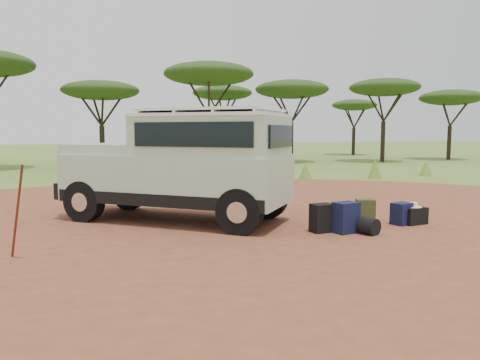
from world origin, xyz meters
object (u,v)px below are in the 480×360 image
object	(u,v)px
safari_vehicle	(183,168)
backpack_navy	(346,218)
walking_staff	(17,212)
duffel_navy	(402,214)
hard_case	(413,216)
backpack_olive	(365,211)
backpack_black	(322,218)

from	to	relation	value
safari_vehicle	backpack_navy	distance (m)	3.79
walking_staff	duffel_navy	distance (m)	7.66
hard_case	backpack_olive	bearing A→B (deg)	149.32
safari_vehicle	duffel_navy	xyz separation A→B (m)	(4.47, -1.95, -0.98)
backpack_olive	hard_case	distance (m)	1.04
backpack_navy	hard_case	xyz separation A→B (m)	(1.90, 0.34, -0.12)
backpack_black	backpack_navy	xyz separation A→B (m)	(0.43, -0.21, 0.02)
walking_staff	backpack_navy	size ratio (longest dim) A/B	2.59
safari_vehicle	backpack_olive	bearing A→B (deg)	16.34
safari_vehicle	hard_case	bearing A→B (deg)	16.31
backpack_olive	duffel_navy	bearing A→B (deg)	-12.83
backpack_black	safari_vehicle	bearing A→B (deg)	132.68
safari_vehicle	backpack_black	bearing A→B (deg)	-2.00
backpack_olive	hard_case	xyz separation A→B (m)	(0.96, -0.40, -0.08)
backpack_black	walking_staff	bearing A→B (deg)	177.25
safari_vehicle	backpack_olive	xyz separation A→B (m)	(3.79, -1.57, -0.95)
walking_staff	duffel_navy	world-z (taller)	walking_staff
walking_staff	backpack_black	distance (m)	5.61
backpack_navy	safari_vehicle	bearing A→B (deg)	126.87
safari_vehicle	backpack_black	xyz separation A→B (m)	(2.43, -2.10, -0.93)
safari_vehicle	duffel_navy	size ratio (longest dim) A/B	10.87
backpack_olive	walking_staff	bearing A→B (deg)	-156.30
safari_vehicle	walking_staff	xyz separation A→B (m)	(-3.15, -2.46, -0.45)
backpack_black	backpack_navy	size ratio (longest dim) A/B	0.93
safari_vehicle	hard_case	distance (m)	5.25
backpack_olive	backpack_black	bearing A→B (deg)	-142.37
backpack_navy	backpack_olive	size ratio (longest dim) A/B	1.16
backpack_navy	hard_case	distance (m)	1.93
backpack_black	backpack_olive	size ratio (longest dim) A/B	1.08
walking_staff	backpack_navy	xyz separation A→B (m)	(6.01, 0.15, -0.46)
walking_staff	backpack_black	world-z (taller)	walking_staff
safari_vehicle	hard_case	size ratio (longest dim) A/B	9.81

